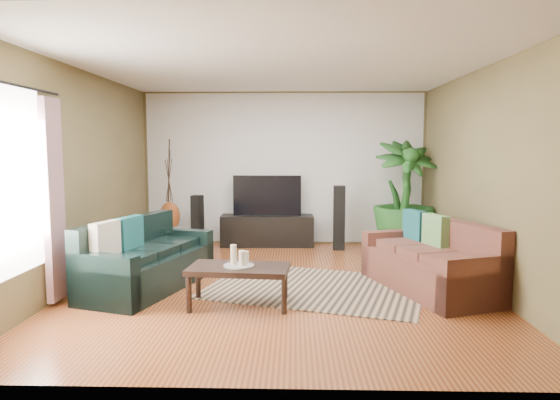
{
  "coord_description": "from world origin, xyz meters",
  "views": [
    {
      "loc": [
        0.18,
        -6.15,
        1.72
      ],
      "look_at": [
        0.0,
        0.2,
        1.05
      ],
      "focal_mm": 32.0,
      "sensor_mm": 36.0,
      "label": 1
    }
  ],
  "objects_px": {
    "television": "(267,195)",
    "sofa_right": "(428,256)",
    "pedestal": "(170,237)",
    "coffee_table": "(239,286)",
    "sofa_left": "(149,254)",
    "tv_stand": "(267,230)",
    "vase": "(170,216)",
    "side_table": "(129,255)",
    "potted_plant": "(404,196)",
    "speaker_left": "(197,222)",
    "speaker_right": "(339,218)"
  },
  "relations": [
    {
      "from": "television",
      "to": "sofa_right",
      "type": "bearing_deg",
      "value": -52.65
    },
    {
      "from": "pedestal",
      "to": "coffee_table",
      "type": "bearing_deg",
      "value": -63.83
    },
    {
      "from": "sofa_left",
      "to": "tv_stand",
      "type": "distance_m",
      "value": 3.02
    },
    {
      "from": "vase",
      "to": "side_table",
      "type": "relative_size",
      "value": 0.97
    },
    {
      "from": "coffee_table",
      "to": "potted_plant",
      "type": "bearing_deg",
      "value": 56.21
    },
    {
      "from": "pedestal",
      "to": "vase",
      "type": "distance_m",
      "value": 0.36
    },
    {
      "from": "tv_stand",
      "to": "side_table",
      "type": "relative_size",
      "value": 3.25
    },
    {
      "from": "tv_stand",
      "to": "speaker_left",
      "type": "bearing_deg",
      "value": -165.84
    },
    {
      "from": "tv_stand",
      "to": "sofa_right",
      "type": "bearing_deg",
      "value": -54.11
    },
    {
      "from": "television",
      "to": "speaker_left",
      "type": "xyz_separation_m",
      "value": [
        -1.17,
        -0.33,
        -0.43
      ]
    },
    {
      "from": "speaker_left",
      "to": "potted_plant",
      "type": "height_order",
      "value": "potted_plant"
    },
    {
      "from": "television",
      "to": "speaker_right",
      "type": "relative_size",
      "value": 1.09
    },
    {
      "from": "television",
      "to": "coffee_table",
      "type": "bearing_deg",
      "value": -92.15
    },
    {
      "from": "sofa_left",
      "to": "potted_plant",
      "type": "bearing_deg",
      "value": -39.99
    },
    {
      "from": "sofa_left",
      "to": "vase",
      "type": "height_order",
      "value": "sofa_left"
    },
    {
      "from": "sofa_left",
      "to": "sofa_right",
      "type": "relative_size",
      "value": 1.02
    },
    {
      "from": "television",
      "to": "potted_plant",
      "type": "height_order",
      "value": "potted_plant"
    },
    {
      "from": "coffee_table",
      "to": "speaker_left",
      "type": "height_order",
      "value": "speaker_left"
    },
    {
      "from": "side_table",
      "to": "sofa_left",
      "type": "bearing_deg",
      "value": -55.52
    },
    {
      "from": "sofa_left",
      "to": "sofa_right",
      "type": "bearing_deg",
      "value": -72.87
    },
    {
      "from": "side_table",
      "to": "tv_stand",
      "type": "bearing_deg",
      "value": 48.17
    },
    {
      "from": "sofa_right",
      "to": "television",
      "type": "distance_m",
      "value": 3.46
    },
    {
      "from": "speaker_left",
      "to": "potted_plant",
      "type": "relative_size",
      "value": 0.5
    },
    {
      "from": "speaker_left",
      "to": "side_table",
      "type": "relative_size",
      "value": 1.85
    },
    {
      "from": "speaker_left",
      "to": "sofa_left",
      "type": "bearing_deg",
      "value": -78.06
    },
    {
      "from": "tv_stand",
      "to": "speaker_right",
      "type": "xyz_separation_m",
      "value": [
        1.23,
        -0.3,
        0.27
      ]
    },
    {
      "from": "television",
      "to": "vase",
      "type": "height_order",
      "value": "television"
    },
    {
      "from": "speaker_left",
      "to": "potted_plant",
      "type": "bearing_deg",
      "value": 13.55
    },
    {
      "from": "speaker_left",
      "to": "pedestal",
      "type": "distance_m",
      "value": 0.56
    },
    {
      "from": "speaker_left",
      "to": "vase",
      "type": "xyz_separation_m",
      "value": [
        -0.49,
        0.07,
        0.09
      ]
    },
    {
      "from": "coffee_table",
      "to": "tv_stand",
      "type": "relative_size",
      "value": 0.66
    },
    {
      "from": "vase",
      "to": "side_table",
      "type": "distance_m",
      "value": 1.78
    },
    {
      "from": "sofa_right",
      "to": "potted_plant",
      "type": "height_order",
      "value": "potted_plant"
    },
    {
      "from": "tv_stand",
      "to": "speaker_right",
      "type": "bearing_deg",
      "value": -15.01
    },
    {
      "from": "speaker_right",
      "to": "coffee_table",
      "type": "bearing_deg",
      "value": -110.8
    },
    {
      "from": "pedestal",
      "to": "side_table",
      "type": "bearing_deg",
      "value": -94.52
    },
    {
      "from": "tv_stand",
      "to": "sofa_left",
      "type": "bearing_deg",
      "value": -116.91
    },
    {
      "from": "pedestal",
      "to": "speaker_right",
      "type": "bearing_deg",
      "value": -0.71
    },
    {
      "from": "speaker_left",
      "to": "potted_plant",
      "type": "distance_m",
      "value": 3.48
    },
    {
      "from": "sofa_right",
      "to": "coffee_table",
      "type": "relative_size",
      "value": 1.72
    },
    {
      "from": "sofa_left",
      "to": "speaker_left",
      "type": "height_order",
      "value": "speaker_left"
    },
    {
      "from": "sofa_right",
      "to": "tv_stand",
      "type": "bearing_deg",
      "value": -162.19
    },
    {
      "from": "sofa_left",
      "to": "vase",
      "type": "distance_m",
      "value": 2.5
    },
    {
      "from": "sofa_left",
      "to": "coffee_table",
      "type": "height_order",
      "value": "sofa_left"
    },
    {
      "from": "coffee_table",
      "to": "potted_plant",
      "type": "relative_size",
      "value": 0.58
    },
    {
      "from": "speaker_right",
      "to": "television",
      "type": "bearing_deg",
      "value": 169.46
    },
    {
      "from": "sofa_left",
      "to": "pedestal",
      "type": "distance_m",
      "value": 2.5
    },
    {
      "from": "sofa_right",
      "to": "coffee_table",
      "type": "bearing_deg",
      "value": -93.26
    },
    {
      "from": "television",
      "to": "pedestal",
      "type": "height_order",
      "value": "television"
    },
    {
      "from": "coffee_table",
      "to": "television",
      "type": "xyz_separation_m",
      "value": [
        0.13,
        3.37,
        0.67
      ]
    }
  ]
}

